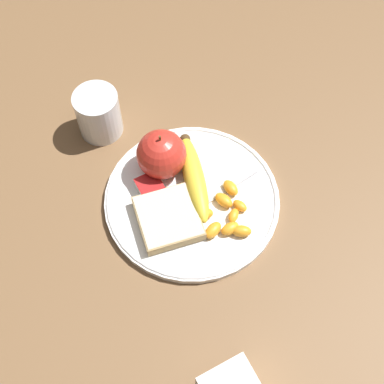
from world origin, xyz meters
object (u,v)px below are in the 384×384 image
(plate, at_px, (192,199))
(banana, at_px, (194,176))
(juice_glass, at_px, (99,115))
(apple, at_px, (161,154))
(jam_packet, at_px, (151,189))
(bread_slice, at_px, (168,218))
(fork, at_px, (203,203))

(plate, relative_size, banana, 1.68)
(juice_glass, distance_m, apple, 0.14)
(banana, distance_m, jam_packet, 0.07)
(banana, bearing_deg, bread_slice, -56.84)
(juice_glass, height_order, fork, juice_glass)
(apple, xyz_separation_m, banana, (0.05, 0.03, -0.02))
(plate, height_order, jam_packet, jam_packet)
(juice_glass, xyz_separation_m, bread_slice, (0.22, 0.02, -0.02))
(juice_glass, relative_size, banana, 0.51)
(juice_glass, height_order, apple, apple)
(juice_glass, xyz_separation_m, apple, (0.13, 0.06, 0.01))
(juice_glass, bearing_deg, plate, 19.32)
(plate, distance_m, jam_packet, 0.07)
(juice_glass, bearing_deg, fork, 20.53)
(fork, distance_m, jam_packet, 0.09)
(jam_packet, bearing_deg, bread_slice, 0.96)
(bread_slice, relative_size, jam_packet, 2.37)
(bread_slice, xyz_separation_m, jam_packet, (-0.06, -0.00, -0.00))
(plate, relative_size, juice_glass, 3.32)
(juice_glass, relative_size, fork, 0.47)
(apple, bearing_deg, plate, 12.46)
(banana, relative_size, bread_slice, 1.50)
(apple, distance_m, bread_slice, 0.10)
(juice_glass, bearing_deg, banana, 26.39)
(apple, height_order, fork, apple)
(banana, bearing_deg, plate, -33.40)
(banana, bearing_deg, jam_packet, -101.98)
(apple, height_order, jam_packet, apple)
(juice_glass, distance_m, bread_slice, 0.23)
(bread_slice, bearing_deg, banana, 123.16)
(juice_glass, relative_size, jam_packet, 1.80)
(bread_slice, bearing_deg, juice_glass, -175.06)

